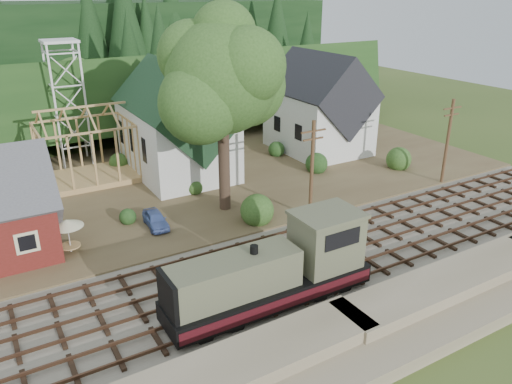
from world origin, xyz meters
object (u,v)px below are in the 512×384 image
locomotive (277,272)px  patio_set (67,225)px  car_red (313,142)px  car_blue (156,219)px

locomotive → patio_set: size_ratio=5.10×
patio_set → car_red: bearing=21.5°
locomotive → car_blue: bearing=102.2°
locomotive → patio_set: 14.90m
car_red → patio_set: size_ratio=1.72×
car_blue → patio_set: 6.53m
car_blue → locomotive: bearing=-73.7°
locomotive → car_red: 30.23m
locomotive → car_blue: (-2.73, 12.60, -1.26)m
car_blue → patio_set: bearing=-169.0°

